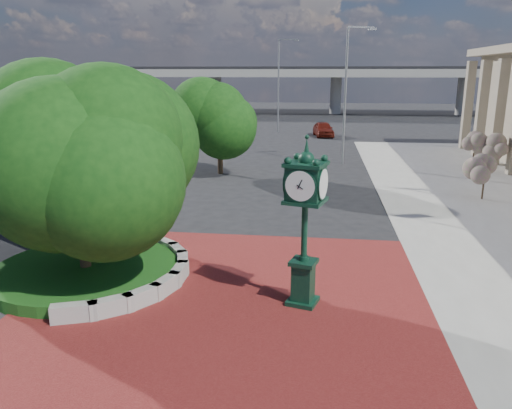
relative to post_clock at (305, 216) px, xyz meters
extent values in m
plane|color=black|center=(-2.28, 1.11, -2.72)|extent=(200.00, 200.00, 0.00)
cube|color=maroon|center=(-2.28, 0.11, -2.70)|extent=(12.00, 12.00, 0.04)
cube|color=#9E9B93|center=(-6.18, -1.90, -2.45)|extent=(1.29, 0.76, 0.54)
cube|color=#9E9B93|center=(-5.33, -1.43, -2.45)|extent=(1.20, 1.04, 0.54)
cube|color=#9E9B93|center=(-4.66, -0.73, -2.45)|extent=(1.00, 1.22, 0.54)
cube|color=#9E9B93|center=(-4.23, 0.15, -2.45)|extent=(0.71, 1.30, 0.54)
cube|color=#9E9B93|center=(-4.08, 1.11, -2.45)|extent=(0.35, 1.25, 0.54)
cube|color=#9E9B93|center=(-4.23, 2.07, -2.45)|extent=(0.71, 1.30, 0.54)
cube|color=#9E9B93|center=(-4.66, 2.94, -2.45)|extent=(1.00, 1.22, 0.54)
cube|color=#9E9B93|center=(-5.33, 3.65, -2.45)|extent=(1.20, 1.04, 0.54)
cube|color=#9E9B93|center=(-6.18, 4.12, -2.45)|extent=(1.29, 0.76, 0.54)
cylinder|color=#1B4B15|center=(-7.28, 1.11, -2.52)|extent=(6.10, 6.10, 0.40)
cube|color=#9E9B93|center=(-2.28, 71.11, 3.78)|extent=(90.00, 12.00, 1.20)
cube|color=black|center=(-2.28, 71.11, 4.58)|extent=(90.00, 12.00, 0.40)
cylinder|color=#9E9B93|center=(-37.28, 71.11, 0.28)|extent=(1.80, 1.80, 6.00)
cylinder|color=#9E9B93|center=(-17.28, 71.11, 0.28)|extent=(1.80, 1.80, 6.00)
cylinder|color=#9E9B93|center=(2.72, 71.11, 0.28)|extent=(1.80, 1.80, 6.00)
cylinder|color=#9E9B93|center=(22.72, 71.11, 0.28)|extent=(1.80, 1.80, 6.00)
cylinder|color=#38281C|center=(-7.28, 1.11, -1.63)|extent=(0.36, 0.36, 2.17)
sphere|color=#123E11|center=(-7.28, 1.11, 1.01)|extent=(5.20, 5.20, 5.20)
cylinder|color=#38281C|center=(-6.28, 19.11, -1.76)|extent=(0.36, 0.36, 1.92)
sphere|color=#123E11|center=(-6.28, 19.11, 0.53)|extent=(4.40, 4.40, 4.40)
cube|color=black|center=(0.00, 0.00, -2.64)|extent=(1.03, 1.03, 0.17)
cube|color=black|center=(0.00, 0.00, -1.99)|extent=(0.71, 0.71, 1.15)
cube|color=black|center=(0.00, 0.00, -1.39)|extent=(0.90, 0.90, 0.13)
cylinder|color=black|center=(0.00, 0.00, -0.44)|extent=(0.18, 0.18, 1.77)
cube|color=black|center=(0.00, 0.00, 0.98)|extent=(1.16, 1.16, 0.94)
cylinder|color=white|center=(-0.13, -0.47, 0.98)|extent=(0.82, 0.29, 0.83)
cylinder|color=white|center=(0.13, 0.47, 0.98)|extent=(0.82, 0.29, 0.83)
cylinder|color=white|center=(-0.47, 0.13, 0.98)|extent=(0.29, 0.82, 0.83)
cylinder|color=white|center=(0.47, -0.13, 0.98)|extent=(0.29, 0.82, 0.83)
sphere|color=black|center=(0.00, 0.00, 1.63)|extent=(0.46, 0.46, 0.46)
cone|color=black|center=(0.00, 0.00, 1.97)|extent=(0.19, 0.19, 0.52)
imported|color=#56140C|center=(0.70, 40.35, -1.95)|extent=(2.51, 4.78, 1.55)
cylinder|color=slate|center=(2.08, 23.80, 2.14)|extent=(0.17, 0.17, 9.73)
cube|color=slate|center=(2.98, 24.16, 7.01)|extent=(1.87, 0.87, 0.13)
cube|color=slate|center=(3.79, 24.48, 6.90)|extent=(0.60, 0.45, 0.16)
cylinder|color=slate|center=(-4.43, 43.60, 2.34)|extent=(0.18, 0.18, 10.11)
cube|color=slate|center=(-3.42, 43.54, 7.39)|extent=(2.03, 0.29, 0.13)
cube|color=slate|center=(-2.53, 43.49, 7.28)|extent=(0.58, 0.31, 0.17)
cylinder|color=#38281C|center=(9.14, 13.79, -2.12)|extent=(0.10, 0.10, 1.20)
sphere|color=#B0588C|center=(9.14, 13.79, -1.12)|extent=(1.20, 1.20, 1.20)
cylinder|color=#38281C|center=(11.95, 21.33, -2.12)|extent=(0.10, 0.10, 1.20)
sphere|color=#B0588C|center=(11.95, 21.33, -1.12)|extent=(1.20, 1.20, 1.20)
cylinder|color=#38281C|center=(11.07, 22.64, -2.12)|extent=(0.10, 0.10, 1.20)
sphere|color=#B0588C|center=(11.07, 22.64, -1.12)|extent=(1.20, 1.20, 1.20)
camera|label=1|loc=(0.35, -13.62, 3.95)|focal=35.00mm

